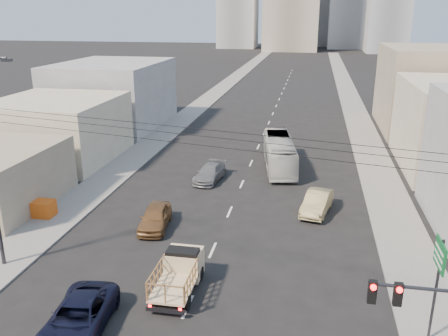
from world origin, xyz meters
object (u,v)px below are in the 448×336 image
(sedan_tan, at_px, (317,202))
(crate_stack, at_px, (41,208))
(navy_pickup, at_px, (78,317))
(sedan_brown, at_px, (155,217))
(green_sign, at_px, (439,267))
(flatbed_pickup, at_px, (179,271))
(sedan_grey, at_px, (210,173))
(traffic_signal, at_px, (431,331))
(city_bus, at_px, (279,153))

(sedan_tan, bearing_deg, crate_stack, -154.70)
(navy_pickup, height_order, crate_stack, navy_pickup)
(sedan_brown, distance_m, sedan_tan, 11.75)
(sedan_brown, distance_m, green_sign, 18.28)
(flatbed_pickup, distance_m, green_sign, 12.43)
(green_sign, bearing_deg, navy_pickup, -171.69)
(sedan_grey, xyz_separation_m, green_sign, (14.04, -18.91, 3.07))
(green_sign, bearing_deg, traffic_signal, -105.55)
(traffic_signal, bearing_deg, green_sign, 74.45)
(flatbed_pickup, distance_m, city_bus, 22.14)
(city_bus, bearing_deg, crate_stack, -145.97)
(crate_stack, bearing_deg, green_sign, -20.59)
(navy_pickup, bearing_deg, sedan_brown, 84.91)
(flatbed_pickup, distance_m, traffic_signal, 13.00)
(traffic_signal, distance_m, green_sign, 5.21)
(sedan_tan, bearing_deg, green_sign, -58.32)
(city_bus, xyz_separation_m, traffic_signal, (7.02, -28.75, 2.64))
(navy_pickup, relative_size, sedan_grey, 1.17)
(navy_pickup, height_order, green_sign, green_sign)
(sedan_brown, distance_m, sedan_grey, 10.10)
(flatbed_pickup, height_order, traffic_signal, traffic_signal)
(sedan_brown, xyz_separation_m, sedan_tan, (10.78, 4.69, 0.01))
(navy_pickup, xyz_separation_m, crate_stack, (-8.61, 11.35, -0.07))
(traffic_signal, height_order, crate_stack, traffic_signal)
(crate_stack, bearing_deg, sedan_brown, -0.88)
(city_bus, bearing_deg, green_sign, -79.44)
(traffic_signal, bearing_deg, sedan_grey, 117.87)
(traffic_signal, bearing_deg, sedan_brown, 135.63)
(crate_stack, bearing_deg, sedan_grey, 44.19)
(navy_pickup, xyz_separation_m, sedan_tan, (10.67, 15.91, 0.01))
(green_sign, bearing_deg, crate_stack, 159.41)
(sedan_brown, distance_m, traffic_signal, 20.23)
(flatbed_pickup, relative_size, sedan_grey, 0.95)
(sedan_brown, distance_m, crate_stack, 8.51)
(traffic_signal, xyz_separation_m, crate_stack, (-22.77, 14.08, -3.39))
(sedan_tan, bearing_deg, city_bus, 121.26)
(city_bus, height_order, crate_stack, city_bus)
(flatbed_pickup, height_order, sedan_brown, flatbed_pickup)
(sedan_grey, bearing_deg, navy_pickup, -87.00)
(navy_pickup, relative_size, sedan_brown, 1.23)
(sedan_tan, xyz_separation_m, crate_stack, (-19.28, -4.56, -0.08))
(navy_pickup, relative_size, sedan_tan, 1.17)
(sedan_brown, bearing_deg, sedan_tan, 16.80)
(sedan_tan, distance_m, traffic_signal, 19.25)
(city_bus, distance_m, sedan_tan, 10.73)
(navy_pickup, distance_m, sedan_brown, 11.22)
(sedan_brown, xyz_separation_m, crate_stack, (-8.51, 0.13, -0.06))
(city_bus, bearing_deg, traffic_signal, -85.22)
(sedan_grey, height_order, green_sign, green_sign)
(sedan_grey, xyz_separation_m, traffic_signal, (12.65, -23.92, 3.40))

